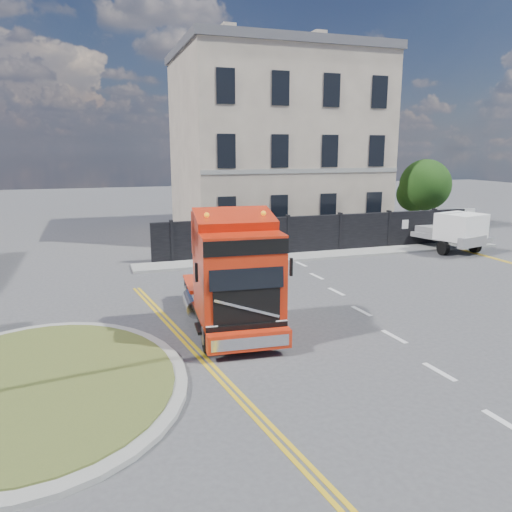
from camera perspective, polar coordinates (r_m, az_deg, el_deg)
name	(u,v)px	position (r m, az deg, el deg)	size (l,w,h in m)	color
ground	(276,316)	(16.60, 2.32, -6.91)	(120.00, 120.00, 0.00)	#424244
traffic_island	(38,385)	(12.92, -23.63, -13.34)	(6.80, 6.80, 0.17)	gray
hoarding_fence	(332,233)	(26.95, 8.68, 2.57)	(18.80, 0.25, 2.00)	black
georgian_building	(274,143)	(33.25, 2.10, 12.75)	(12.30, 10.30, 12.80)	beige
tree	(422,187)	(33.46, 18.49, 7.46)	(3.20, 3.20, 4.80)	#382619
pavement_far	(330,255)	(26.09, 8.42, 0.16)	(20.00, 1.60, 0.12)	gray
truck	(234,280)	(14.76, -2.56, -2.79)	(2.69, 6.18, 3.61)	black
flatbed_pickup	(452,231)	(28.66, 21.54, 2.72)	(3.29, 5.52, 2.13)	gray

